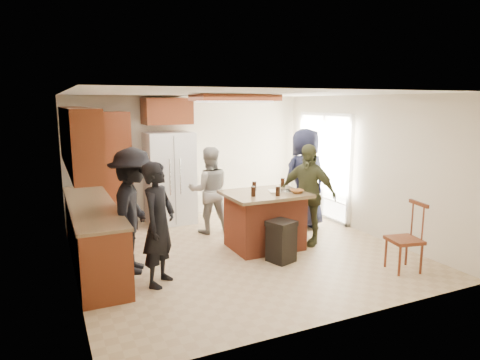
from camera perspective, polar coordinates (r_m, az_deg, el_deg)
name	(u,v)px	position (r m, az deg, el deg)	size (l,w,h in m)	color
room_shell	(380,167)	(10.56, 18.13, 1.63)	(8.00, 5.20, 5.00)	tan
person_front_left	(159,224)	(5.66, -10.77, -5.81)	(0.59, 0.43, 1.63)	black
person_behind_left	(209,190)	(7.81, -4.13, -1.36)	(0.77, 0.48, 1.58)	#97968F
person_behind_right	(305,179)	(8.17, 8.65, 0.18)	(0.93, 0.60, 1.90)	#191C32
person_side_right	(307,194)	(7.25, 8.96, -1.91)	(0.99, 0.51, 1.70)	#404327
person_counter	(134,211)	(6.15, -14.00, -4.00)	(1.14, 0.53, 1.76)	black
left_cabinetry	(88,202)	(6.56, -19.62, -2.73)	(0.64, 3.00, 2.30)	maroon
back_wall_units	(128,155)	(8.37, -14.76, 3.19)	(1.80, 0.60, 2.45)	maroon
refrigerator	(170,178)	(8.53, -9.34, 0.27)	(0.90, 0.76, 1.80)	white
kitchen_island	(265,220)	(7.05, 3.31, -5.30)	(1.28, 1.03, 0.93)	brown
island_items	(278,190)	(6.93, 5.11, -1.33)	(0.91, 0.71, 0.15)	silver
trash_bin	(281,241)	(6.51, 5.52, -8.10)	(0.46, 0.46, 0.63)	black
spindle_chair	(406,240)	(6.54, 21.21, -7.44)	(0.49, 0.49, 0.99)	maroon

